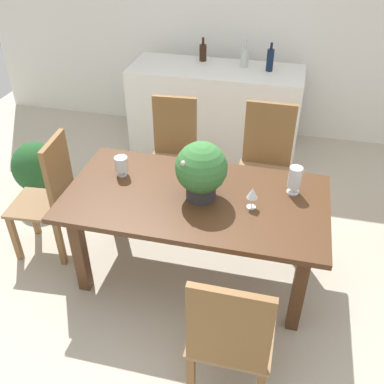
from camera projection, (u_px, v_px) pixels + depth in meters
name	position (u px, v px, depth m)	size (l,w,h in m)	color
ground_plane	(196.00, 270.00, 3.51)	(7.04, 7.04, 0.00)	#BCB29E
back_wall	(249.00, 21.00, 4.82)	(6.40, 0.10, 2.60)	white
dining_table	(195.00, 208.00, 3.11)	(1.84, 0.97, 0.75)	#4C2D19
chair_near_right	(230.00, 336.00, 2.34)	(0.47, 0.47, 1.01)	brown
chair_far_right	(266.00, 158.00, 3.82)	(0.47, 0.46, 1.05)	brown
chair_head_end	(51.00, 195.00, 3.39)	(0.49, 0.44, 1.05)	brown
chair_far_left	(174.00, 149.00, 3.98)	(0.46, 0.45, 1.03)	brown
flower_centerpiece	(201.00, 170.00, 2.91)	(0.36, 0.36, 0.42)	#333338
crystal_vase_left	(295.00, 179.00, 3.02)	(0.09, 0.09, 0.21)	silver
crystal_vase_center_near	(121.00, 165.00, 3.22)	(0.10, 0.10, 0.15)	silver
wine_glass	(252.00, 194.00, 2.88)	(0.07, 0.07, 0.16)	silver
kitchen_counter	(215.00, 110.00, 4.84)	(1.83, 0.68, 0.96)	white
wine_bottle_amber	(245.00, 57.00, 4.55)	(0.08, 0.08, 0.27)	#B2BFB7
wine_bottle_clear	(270.00, 60.00, 4.44)	(0.07, 0.07, 0.29)	#0F1E38
wine_bottle_tall	(203.00, 52.00, 4.71)	(0.08, 0.08, 0.25)	black
potted_plant_floor	(37.00, 169.00, 4.17)	(0.45, 0.45, 0.58)	#9E9384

